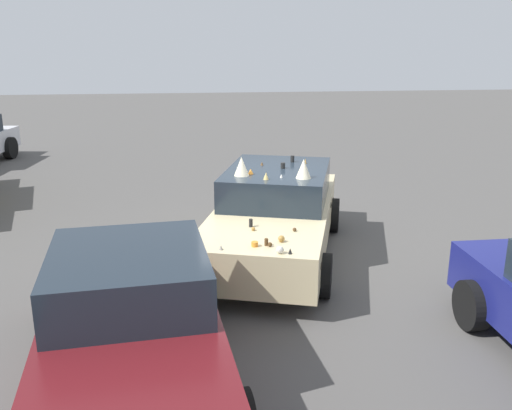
% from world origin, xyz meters
% --- Properties ---
extents(ground_plane, '(60.00, 60.00, 0.00)m').
position_xyz_m(ground_plane, '(0.00, 0.00, 0.00)').
color(ground_plane, '#514F4C').
extents(art_car_decorated, '(4.95, 3.07, 1.73)m').
position_xyz_m(art_car_decorated, '(0.08, -0.03, 0.72)').
color(art_car_decorated, beige).
rests_on(art_car_decorated, ground).
extents(parked_sedan_far_left, '(4.38, 2.30, 1.44)m').
position_xyz_m(parked_sedan_far_left, '(-3.42, 2.01, 0.71)').
color(parked_sedan_far_left, '#5B1419').
rests_on(parked_sedan_far_left, ground).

